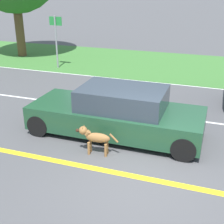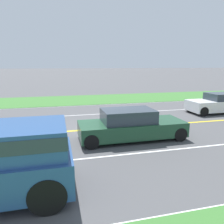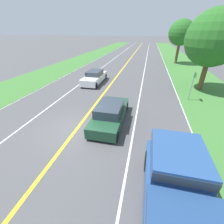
% 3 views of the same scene
% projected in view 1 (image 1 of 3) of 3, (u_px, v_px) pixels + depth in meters
% --- Properties ---
extents(ground_plane, '(400.00, 400.00, 0.00)m').
position_uv_depth(ground_plane, '(145.00, 179.00, 6.78)').
color(ground_plane, '#4C4C4F').
extents(centre_divider_line, '(0.18, 160.00, 0.01)m').
position_uv_depth(centre_divider_line, '(145.00, 178.00, 6.78)').
color(centre_divider_line, yellow).
rests_on(centre_divider_line, ground).
extents(lane_edge_line_right, '(0.14, 160.00, 0.01)m').
position_uv_depth(lane_edge_line_right, '(186.00, 85.00, 12.87)').
color(lane_edge_line_right, white).
rests_on(lane_edge_line_right, ground).
extents(lane_dash_same_dir, '(0.10, 160.00, 0.01)m').
position_uv_depth(lane_dash_same_dir, '(172.00, 117.00, 9.83)').
color(lane_dash_same_dir, white).
rests_on(lane_dash_same_dir, ground).
extents(grass_verge_right, '(6.00, 160.00, 0.03)m').
position_uv_depth(grass_verge_right, '(193.00, 68.00, 15.48)').
color(grass_verge_right, '#3D7533').
rests_on(grass_verge_right, ground).
extents(ego_car, '(1.82, 4.73, 1.37)m').
position_uv_depth(ego_car, '(117.00, 113.00, 8.53)').
color(ego_car, '#1E472D').
rests_on(ego_car, ground).
extents(dog, '(0.28, 1.08, 0.74)m').
position_uv_depth(dog, '(94.00, 137.00, 7.59)').
color(dog, olive).
rests_on(dog, ground).
extents(street_sign, '(0.11, 0.64, 2.50)m').
position_uv_depth(street_sign, '(56.00, 36.00, 14.83)').
color(street_sign, gray).
rests_on(street_sign, ground).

